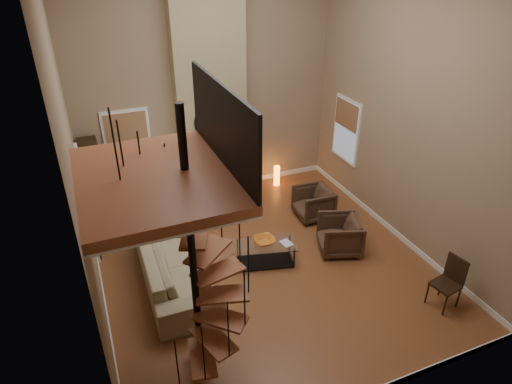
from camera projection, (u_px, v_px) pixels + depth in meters
name	position (u px, v px, depth m)	size (l,w,h in m)	color
ground	(264.00, 264.00, 8.78)	(6.00, 6.50, 0.01)	#995A31
back_wall	(207.00, 82.00, 10.04)	(6.00, 0.02, 5.50)	#977E61
front_wall	(387.00, 236.00, 4.81)	(6.00, 0.02, 5.50)	#977E61
left_wall	(73.00, 162.00, 6.42)	(0.02, 6.50, 5.50)	#977E61
right_wall	(411.00, 109.00, 8.43)	(0.02, 6.50, 5.50)	#977E61
baseboard_back	(213.00, 187.00, 11.35)	(6.00, 0.02, 0.12)	white
baseboard_left	(105.00, 303.00, 7.74)	(0.02, 6.50, 0.12)	white
baseboard_right	(390.00, 228.00, 9.75)	(0.02, 6.50, 0.12)	white
chimney_breast	(210.00, 84.00, 9.89)	(1.60, 0.38, 5.50)	tan
hearth	(222.00, 201.00, 10.83)	(1.50, 0.60, 0.04)	black
firebox	(217.00, 177.00, 10.81)	(0.95, 0.02, 0.72)	black
mantel	(217.00, 155.00, 10.45)	(1.70, 0.18, 0.06)	white
mirror_frame	(214.00, 122.00, 10.10)	(0.94, 0.94, 0.10)	black
mirror_disc	(214.00, 122.00, 10.11)	(0.80, 0.80, 0.01)	white
vase_left	(193.00, 152.00, 10.22)	(0.24, 0.24, 0.25)	black
vase_right	(240.00, 145.00, 10.61)	(0.20, 0.20, 0.21)	#175353
window_back	(128.00, 142.00, 9.94)	(1.02, 0.06, 1.52)	white
window_right	(346.00, 129.00, 10.58)	(0.06, 1.02, 1.52)	white
entry_door	(88.00, 204.00, 8.72)	(0.10, 1.05, 2.16)	white
loft	(164.00, 173.00, 5.06)	(1.70, 2.20, 1.09)	brown
spiral_stair	(195.00, 268.00, 5.86)	(1.47, 1.47, 4.06)	black
hutch	(95.00, 184.00, 9.62)	(0.40, 0.84, 1.89)	black
sofa	(173.00, 264.00, 8.13)	(2.77, 1.08, 0.81)	tan
armchair_near	(316.00, 202.00, 10.12)	(0.77, 0.79, 0.72)	#483121
armchair_far	(343.00, 235.00, 9.01)	(0.80, 0.82, 0.75)	#483121
coffee_table	(266.00, 251.00, 8.66)	(1.27, 0.86, 0.44)	silver
bowl	(265.00, 241.00, 8.59)	(0.40, 0.40, 0.10)	orange
book	(286.00, 244.00, 8.56)	(0.19, 0.25, 0.02)	gray
floor_lamp	(174.00, 165.00, 9.39)	(0.40, 0.40, 1.71)	black
accent_lamp	(277.00, 176.00, 11.49)	(0.15, 0.15, 0.55)	orange
side_chair	(450.00, 280.00, 7.57)	(0.49, 0.47, 0.92)	black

